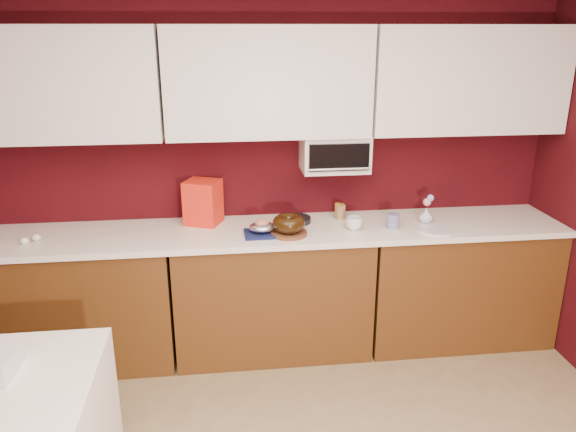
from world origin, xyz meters
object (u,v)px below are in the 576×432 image
at_px(foil_ham_nest, 262,227).
at_px(blue_jar, 393,221).
at_px(pandoro_box, 203,202).
at_px(flower_vase, 426,215).
at_px(bundt_cake, 289,223).
at_px(toaster_oven, 334,152).
at_px(coffee_mug, 354,222).

height_order(foil_ham_nest, blue_jar, blue_jar).
height_order(pandoro_box, flower_vase, pandoro_box).
xyz_separation_m(bundt_cake, foil_ham_nest, (-0.17, 0.02, -0.03)).
relative_size(bundt_cake, blue_jar, 2.12).
height_order(toaster_oven, foil_ham_nest, toaster_oven).
distance_m(blue_jar, flower_vase, 0.27).
bearing_deg(toaster_oven, blue_jar, -34.50).
bearing_deg(bundt_cake, blue_jar, 3.57).
bearing_deg(pandoro_box, blue_jar, 10.67).
xyz_separation_m(bundt_cake, coffee_mug, (0.44, 0.05, -0.03)).
xyz_separation_m(coffee_mug, blue_jar, (0.27, -0.00, -0.00)).
relative_size(bundt_cake, foil_ham_nest, 1.24).
bearing_deg(blue_jar, pandoro_box, 168.55).
height_order(toaster_oven, coffee_mug, toaster_oven).
bearing_deg(toaster_oven, bundt_cake, -140.00).
distance_m(toaster_oven, blue_jar, 0.61).
height_order(foil_ham_nest, flower_vase, flower_vase).
xyz_separation_m(toaster_oven, blue_jar, (0.36, -0.25, -0.42)).
bearing_deg(flower_vase, blue_jar, -162.28).
bearing_deg(flower_vase, coffee_mug, -171.15).
relative_size(pandoro_box, blue_jar, 3.01).
bearing_deg(pandoro_box, foil_ham_nest, -14.41).
bearing_deg(foil_ham_nest, bundt_cake, -6.20).
height_order(bundt_cake, pandoro_box, pandoro_box).
xyz_separation_m(toaster_oven, foil_ham_nest, (-0.52, -0.27, -0.42)).
relative_size(toaster_oven, coffee_mug, 4.31).
bearing_deg(blue_jar, foil_ham_nest, -178.34).
distance_m(toaster_oven, coffee_mug, 0.50).
xyz_separation_m(foil_ham_nest, pandoro_box, (-0.38, 0.28, 0.10)).
bearing_deg(coffee_mug, pandoro_box, 165.66).
bearing_deg(coffee_mug, foil_ham_nest, -177.52).
bearing_deg(pandoro_box, flower_vase, 15.66).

